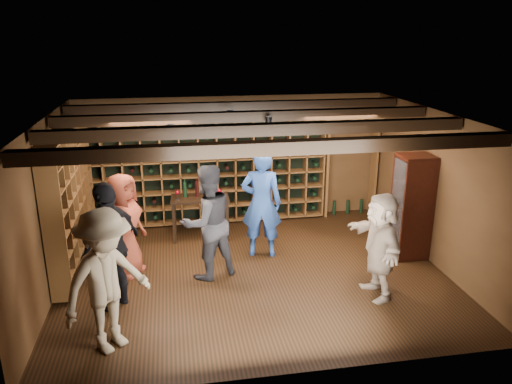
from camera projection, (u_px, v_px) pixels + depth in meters
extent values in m
plane|color=black|center=(254.00, 273.00, 8.00)|extent=(6.00, 6.00, 0.00)
plane|color=#4C311A|center=(233.00, 159.00, 9.95)|extent=(6.00, 0.00, 6.00)
plane|color=#4C311A|center=(293.00, 275.00, 5.27)|extent=(6.00, 0.00, 6.00)
plane|color=#4C311A|center=(47.00, 211.00, 7.13)|extent=(0.00, 5.00, 5.00)
plane|color=#4C311A|center=(436.00, 189.00, 8.10)|extent=(0.00, 5.00, 5.00)
plane|color=black|center=(254.00, 118.00, 7.22)|extent=(6.00, 6.00, 0.00)
cube|color=black|center=(277.00, 148.00, 5.75)|extent=(5.90, 0.18, 0.16)
cube|color=black|center=(260.00, 130.00, 6.78)|extent=(5.90, 0.18, 0.16)
cube|color=black|center=(247.00, 116.00, 7.81)|extent=(5.90, 0.18, 0.16)
cube|color=black|center=(238.00, 106.00, 8.84)|extent=(5.90, 0.18, 0.16)
cylinder|color=black|center=(170.00, 128.00, 7.06)|extent=(0.10, 0.10, 0.10)
cylinder|color=black|center=(269.00, 120.00, 7.68)|extent=(0.10, 0.10, 0.10)
cylinder|color=black|center=(353.00, 126.00, 7.20)|extent=(0.10, 0.10, 0.10)
cylinder|color=black|center=(230.00, 113.00, 8.35)|extent=(0.10, 0.10, 0.10)
cube|color=brown|center=(208.00, 167.00, 9.74)|extent=(4.65, 0.30, 2.20)
cube|color=black|center=(208.00, 167.00, 9.74)|extent=(4.56, 0.02, 2.16)
cube|color=brown|center=(71.00, 198.00, 7.96)|extent=(0.30, 2.65, 2.20)
cube|color=black|center=(71.00, 198.00, 7.96)|extent=(0.29, 0.02, 2.16)
cube|color=brown|center=(353.00, 127.00, 9.98)|extent=(1.15, 0.32, 0.04)
cube|color=brown|center=(374.00, 170.00, 10.36)|extent=(0.05, 0.28, 1.85)
cube|color=brown|center=(326.00, 173.00, 10.19)|extent=(0.05, 0.28, 1.85)
cube|color=#987A4C|center=(334.00, 122.00, 9.88)|extent=(0.40, 0.30, 0.20)
cube|color=#987A4C|center=(355.00, 121.00, 9.95)|extent=(0.40, 0.30, 0.20)
cube|color=#987A4C|center=(372.00, 121.00, 10.01)|extent=(0.40, 0.30, 0.20)
cube|color=black|center=(407.00, 252.00, 8.61)|extent=(0.55, 0.50, 0.10)
cube|color=black|center=(412.00, 206.00, 8.35)|extent=(0.55, 0.50, 1.70)
cube|color=white|center=(397.00, 207.00, 8.31)|extent=(0.01, 0.46, 1.60)
cube|color=black|center=(412.00, 206.00, 8.35)|extent=(0.50, 0.44, 0.02)
sphere|color=#59260C|center=(411.00, 201.00, 8.31)|extent=(0.18, 0.18, 0.18)
imported|color=navy|center=(261.00, 203.00, 8.37)|extent=(0.76, 0.59, 1.88)
imported|color=black|center=(207.00, 222.00, 7.64)|extent=(1.09, 0.99, 1.81)
imported|color=maroon|center=(124.00, 225.00, 7.74)|extent=(0.86, 0.96, 1.65)
imported|color=black|center=(111.00, 246.00, 6.77)|extent=(0.98, 1.14, 1.83)
imported|color=#7B6C55|center=(106.00, 281.00, 5.86)|extent=(1.32, 1.28, 1.81)
imported|color=gray|center=(380.00, 245.00, 7.11)|extent=(0.51, 1.47, 1.57)
cube|color=black|center=(200.00, 198.00, 9.13)|extent=(1.08, 0.57, 0.04)
cube|color=black|center=(174.00, 224.00, 8.99)|extent=(0.05, 0.05, 0.75)
cube|color=black|center=(227.00, 221.00, 9.11)|extent=(0.05, 0.05, 0.75)
cube|color=black|center=(175.00, 215.00, 9.40)|extent=(0.05, 0.05, 0.75)
cube|color=black|center=(226.00, 213.00, 9.52)|extent=(0.05, 0.05, 0.75)
cylinder|color=black|center=(185.00, 190.00, 9.09)|extent=(0.07, 0.07, 0.28)
cylinder|color=black|center=(197.00, 189.00, 9.12)|extent=(0.07, 0.07, 0.28)
cylinder|color=black|center=(211.00, 189.00, 9.15)|extent=(0.07, 0.07, 0.28)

